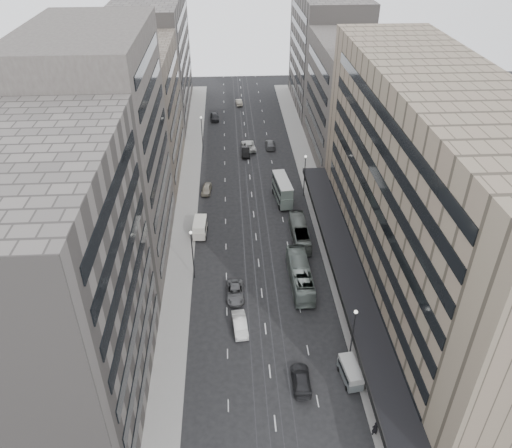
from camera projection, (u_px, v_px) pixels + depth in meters
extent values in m
plane|color=black|center=(266.00, 334.00, 64.30)|extent=(220.00, 220.00, 0.00)
cube|color=gray|center=(313.00, 188.00, 96.07)|extent=(4.00, 125.00, 0.15)
cube|color=gray|center=(188.00, 192.00, 94.90)|extent=(4.00, 125.00, 0.15)
cube|color=#7D6F5B|center=(430.00, 198.00, 63.74)|extent=(15.00, 60.00, 30.00)
cube|color=black|center=(348.00, 268.00, 69.35)|extent=(4.40, 60.00, 0.50)
cube|color=#46413D|center=(352.00, 101.00, 102.03)|extent=(15.00, 28.00, 24.00)
cube|color=#68625E|center=(327.00, 53.00, 125.90)|extent=(15.00, 32.00, 28.00)
cube|color=#68625E|center=(53.00, 294.00, 48.31)|extent=(15.00, 28.00, 30.00)
cube|color=#46413D|center=(104.00, 155.00, 69.69)|extent=(15.00, 26.00, 34.00)
cube|color=#73675A|center=(136.00, 114.00, 94.65)|extent=(15.00, 28.00, 25.00)
cube|color=#68625E|center=(154.00, 59.00, 121.30)|extent=(15.00, 38.00, 28.00)
cylinder|color=#262628|center=(352.00, 338.00, 58.41)|extent=(0.16, 0.16, 8.00)
sphere|color=silver|center=(356.00, 312.00, 56.15)|extent=(0.44, 0.44, 0.44)
cylinder|color=#262628|center=(304.00, 177.00, 91.71)|extent=(0.16, 0.16, 8.00)
sphere|color=silver|center=(306.00, 157.00, 89.45)|extent=(0.44, 0.44, 0.44)
cylinder|color=#262628|center=(193.00, 256.00, 71.61)|extent=(0.16, 0.16, 8.00)
sphere|color=silver|center=(191.00, 233.00, 69.35)|extent=(0.44, 0.44, 0.44)
cylinder|color=#262628|center=(202.00, 136.00, 107.41)|extent=(0.16, 0.16, 8.00)
sphere|color=silver|center=(201.00, 117.00, 105.15)|extent=(0.44, 0.44, 0.44)
imported|color=gray|center=(300.00, 275.00, 71.81)|extent=(2.82, 11.74, 3.27)
imported|color=gray|center=(300.00, 232.00, 81.12)|extent=(2.44, 10.36, 2.88)
cube|color=slate|center=(282.00, 194.00, 91.50)|extent=(3.12, 8.33, 2.08)
cube|color=slate|center=(283.00, 185.00, 90.42)|extent=(3.04, 8.00, 1.81)
cube|color=silver|center=(283.00, 180.00, 89.89)|extent=(3.12, 8.33, 0.11)
cylinder|color=black|center=(279.00, 207.00, 89.50)|extent=(0.35, 0.93, 0.90)
cylinder|color=black|center=(292.00, 206.00, 89.82)|extent=(0.35, 0.93, 0.90)
cylinder|color=black|center=(273.00, 191.00, 94.32)|extent=(0.35, 0.93, 0.90)
cylinder|color=black|center=(285.00, 190.00, 94.63)|extent=(0.35, 0.93, 0.90)
cube|color=#5A6162|center=(350.00, 374.00, 57.84)|extent=(2.31, 4.45, 1.11)
cube|color=#ABAAA6|center=(351.00, 369.00, 57.29)|extent=(2.26, 4.36, 0.87)
cylinder|color=black|center=(346.00, 388.00, 56.86)|extent=(0.26, 0.65, 0.63)
cylinder|color=black|center=(361.00, 386.00, 57.13)|extent=(0.26, 0.65, 0.63)
cylinder|color=black|center=(338.00, 369.00, 59.16)|extent=(0.26, 0.65, 0.63)
cylinder|color=black|center=(353.00, 367.00, 59.43)|extent=(0.26, 0.65, 0.63)
cube|color=beige|center=(200.00, 230.00, 82.50)|extent=(2.27, 4.57, 1.37)
cube|color=silver|center=(200.00, 224.00, 81.82)|extent=(2.22, 4.48, 1.08)
cylinder|color=black|center=(193.00, 238.00, 81.65)|extent=(0.24, 0.72, 0.71)
cylinder|color=black|center=(206.00, 238.00, 81.65)|extent=(0.24, 0.72, 0.71)
cylinder|color=black|center=(195.00, 228.00, 84.10)|extent=(0.24, 0.72, 0.71)
cylinder|color=black|center=(207.00, 228.00, 84.10)|extent=(0.24, 0.72, 0.71)
imported|color=silver|center=(240.00, 324.00, 64.65)|extent=(2.19, 5.08, 1.63)
imported|color=#555557|center=(235.00, 292.00, 69.97)|extent=(2.42, 5.24, 1.46)
imported|color=black|center=(301.00, 379.00, 57.38)|extent=(2.28, 5.27, 1.51)
imported|color=gray|center=(207.00, 189.00, 94.54)|extent=(2.20, 4.53, 1.49)
imported|color=black|center=(246.00, 152.00, 108.10)|extent=(1.83, 4.91, 1.60)
imported|color=silver|center=(249.00, 146.00, 110.67)|extent=(3.32, 6.30, 1.69)
imported|color=#5D5D60|center=(270.00, 144.00, 111.44)|extent=(2.23, 5.28, 1.52)
imported|color=#252628|center=(215.00, 117.00, 125.09)|extent=(2.32, 5.11, 1.70)
imported|color=#BFB59E|center=(239.00, 102.00, 134.25)|extent=(1.84, 4.46, 1.44)
imported|color=black|center=(375.00, 428.00, 51.68)|extent=(0.81, 0.62, 1.99)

